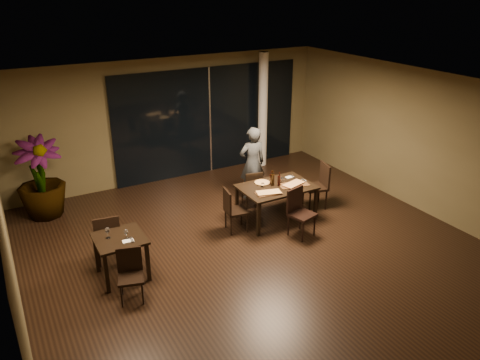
% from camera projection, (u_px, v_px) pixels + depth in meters
% --- Properties ---
extents(ground, '(8.00, 8.00, 0.00)m').
position_uv_depth(ground, '(254.00, 248.00, 8.79)').
color(ground, black).
rests_on(ground, ground).
extents(wall_back, '(8.00, 0.10, 3.00)m').
position_uv_depth(wall_back, '(171.00, 119.00, 11.46)').
color(wall_back, brown).
rests_on(wall_back, ground).
extents(wall_front, '(8.00, 0.10, 3.00)m').
position_uv_depth(wall_front, '(450.00, 302.00, 4.94)').
color(wall_front, brown).
rests_on(wall_front, ground).
extents(wall_left, '(0.10, 8.00, 3.00)m').
position_uv_depth(wall_left, '(1.00, 229.00, 6.39)').
color(wall_left, brown).
rests_on(wall_left, ground).
extents(wall_right, '(0.10, 8.00, 3.00)m').
position_uv_depth(wall_right, '(418.00, 139.00, 10.00)').
color(wall_right, brown).
rests_on(wall_right, ground).
extents(ceiling, '(8.00, 8.00, 0.04)m').
position_uv_depth(ceiling, '(256.00, 88.00, 7.60)').
color(ceiling, white).
rests_on(ceiling, wall_back).
extents(window_panel, '(5.00, 0.06, 2.70)m').
position_uv_depth(window_panel, '(209.00, 121.00, 11.89)').
color(window_panel, black).
rests_on(window_panel, ground).
extents(column, '(0.24, 0.24, 3.00)m').
position_uv_depth(column, '(263.00, 111.00, 12.20)').
color(column, silver).
rests_on(column, ground).
extents(main_table, '(1.50, 1.00, 0.75)m').
position_uv_depth(main_table, '(276.00, 189.00, 9.61)').
color(main_table, black).
rests_on(main_table, ground).
extents(side_table, '(0.80, 0.80, 0.75)m').
position_uv_depth(side_table, '(120.00, 244.00, 7.72)').
color(side_table, black).
rests_on(side_table, ground).
extents(chair_main_far, '(0.47, 0.47, 0.85)m').
position_uv_depth(chair_main_far, '(253.00, 187.00, 10.20)').
color(chair_main_far, black).
rests_on(chair_main_far, ground).
extents(chair_main_near, '(0.54, 0.54, 0.95)m').
position_uv_depth(chair_main_near, '(299.00, 210.00, 9.08)').
color(chair_main_near, black).
rests_on(chair_main_near, ground).
extents(chair_main_left, '(0.48, 0.48, 0.90)m').
position_uv_depth(chair_main_left, '(233.00, 208.00, 9.21)').
color(chair_main_left, black).
rests_on(chair_main_left, ground).
extents(chair_main_right, '(0.56, 0.56, 1.00)m').
position_uv_depth(chair_main_right, '(319.00, 183.00, 10.20)').
color(chair_main_right, black).
rests_on(chair_main_right, ground).
extents(chair_side_far, '(0.50, 0.50, 0.95)m').
position_uv_depth(chair_side_far, '(107.00, 236.00, 8.13)').
color(chair_side_far, black).
rests_on(chair_side_far, ground).
extents(chair_side_near, '(0.48, 0.48, 0.84)m').
position_uv_depth(chair_side_near, '(130.00, 272.00, 7.26)').
color(chair_side_near, black).
rests_on(chair_side_near, ground).
extents(diner, '(0.61, 0.44, 1.69)m').
position_uv_depth(diner, '(252.00, 164.00, 10.49)').
color(diner, '#2C2F31').
rests_on(diner, ground).
extents(potted_plant, '(1.00, 1.00, 1.71)m').
position_uv_depth(potted_plant, '(40.00, 178.00, 9.68)').
color(potted_plant, '#204C19').
rests_on(potted_plant, ground).
extents(pizza_board_left, '(0.54, 0.33, 0.01)m').
position_uv_depth(pizza_board_left, '(269.00, 193.00, 9.24)').
color(pizza_board_left, '#412715').
rests_on(pizza_board_left, main_table).
extents(pizza_board_right, '(0.66, 0.40, 0.01)m').
position_uv_depth(pizza_board_right, '(294.00, 185.00, 9.63)').
color(pizza_board_right, '#442B16').
rests_on(pizza_board_right, main_table).
extents(oblong_pizza_left, '(0.50, 0.32, 0.02)m').
position_uv_depth(oblong_pizza_left, '(269.00, 193.00, 9.23)').
color(oblong_pizza_left, maroon).
rests_on(oblong_pizza_left, pizza_board_left).
extents(oblong_pizza_right, '(0.50, 0.33, 0.02)m').
position_uv_depth(oblong_pizza_right, '(294.00, 184.00, 9.62)').
color(oblong_pizza_right, maroon).
rests_on(oblong_pizza_right, pizza_board_right).
extents(round_pizza, '(0.31, 0.31, 0.01)m').
position_uv_depth(round_pizza, '(262.00, 183.00, 9.73)').
color(round_pizza, '#AB3C13').
rests_on(round_pizza, main_table).
extents(bottle_a, '(0.07, 0.07, 0.33)m').
position_uv_depth(bottle_a, '(273.00, 178.00, 9.55)').
color(bottle_a, black).
rests_on(bottle_a, main_table).
extents(bottle_b, '(0.06, 0.06, 0.29)m').
position_uv_depth(bottle_b, '(279.00, 179.00, 9.53)').
color(bottle_b, black).
rests_on(bottle_b, main_table).
extents(bottle_c, '(0.06, 0.06, 0.29)m').
position_uv_depth(bottle_c, '(271.00, 177.00, 9.63)').
color(bottle_c, black).
rests_on(bottle_c, main_table).
extents(tumbler_left, '(0.07, 0.07, 0.08)m').
position_uv_depth(tumbler_left, '(263.00, 185.00, 9.53)').
color(tumbler_left, white).
rests_on(tumbler_left, main_table).
extents(tumbler_right, '(0.08, 0.08, 0.10)m').
position_uv_depth(tumbler_right, '(282.00, 180.00, 9.74)').
color(tumbler_right, white).
rests_on(tumbler_right, main_table).
extents(napkin_near, '(0.19, 0.11, 0.01)m').
position_uv_depth(napkin_near, '(302.00, 181.00, 9.79)').
color(napkin_near, silver).
rests_on(napkin_near, main_table).
extents(napkin_far, '(0.19, 0.12, 0.01)m').
position_uv_depth(napkin_far, '(290.00, 177.00, 10.00)').
color(napkin_far, white).
rests_on(napkin_far, main_table).
extents(wine_glass_a, '(0.08, 0.08, 0.19)m').
position_uv_depth(wine_glass_a, '(108.00, 233.00, 7.61)').
color(wine_glass_a, white).
rests_on(wine_glass_a, side_table).
extents(wine_glass_b, '(0.07, 0.07, 0.16)m').
position_uv_depth(wine_glass_b, '(126.00, 234.00, 7.60)').
color(wine_glass_b, white).
rests_on(wine_glass_b, side_table).
extents(side_napkin, '(0.19, 0.12, 0.01)m').
position_uv_depth(side_napkin, '(128.00, 241.00, 7.54)').
color(side_napkin, white).
rests_on(side_napkin, side_table).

